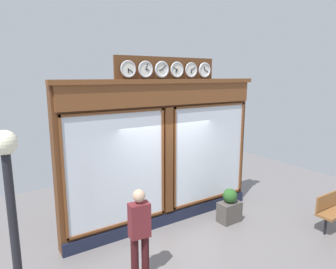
{
  "coord_description": "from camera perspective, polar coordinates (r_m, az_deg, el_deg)",
  "views": [
    {
      "loc": [
        3.79,
        5.74,
        3.59
      ],
      "look_at": [
        0.0,
        0.0,
        2.25
      ],
      "focal_mm": 32.1,
      "sensor_mm": 36.0,
      "label": 1
    }
  ],
  "objects": [
    {
      "name": "shop_facade",
      "position": [
        7.21,
        -0.55,
        -3.37
      ],
      "size": [
        5.22,
        0.42,
        4.01
      ],
      "color": "#5B3319",
      "rests_on": "ground_plane"
    },
    {
      "name": "pedestrian",
      "position": [
        5.54,
        -5.42,
        -17.71
      ],
      "size": [
        0.38,
        0.26,
        1.69
      ],
      "color": "#3A1316",
      "rests_on": "ground_plane"
    },
    {
      "name": "street_lamp",
      "position": [
        3.97,
        -27.5,
        -13.24
      ],
      "size": [
        0.28,
        0.28,
        3.02
      ],
      "color": "black",
      "rests_on": "ground_plane"
    },
    {
      "name": "planter_box",
      "position": [
        7.9,
        11.56,
        -14.19
      ],
      "size": [
        0.56,
        0.36,
        0.51
      ],
      "primitive_type": "cube",
      "color": "#4C4742",
      "rests_on": "ground_plane"
    },
    {
      "name": "planter_shrub",
      "position": [
        7.73,
        11.68,
        -11.29
      ],
      "size": [
        0.35,
        0.35,
        0.35
      ],
      "primitive_type": "sphere",
      "color": "#285623",
      "rests_on": "planter_box"
    }
  ]
}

